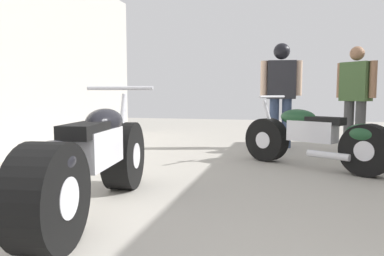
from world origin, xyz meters
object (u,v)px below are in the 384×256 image
Objects in this scene: motorcycle_maroon_cruiser at (93,162)px; motorcycle_black_naked at (315,138)px; mechanic_in_blue at (356,92)px; mechanic_with_helmet at (281,86)px.

motorcycle_maroon_cruiser is 2.74m from motorcycle_black_naked.
motorcycle_maroon_cruiser is 1.28× the size of mechanic_in_blue.
motorcycle_maroon_cruiser is 1.23× the size of motorcycle_black_naked.
mechanic_in_blue reaches higher than motorcycle_black_naked.
motorcycle_maroon_cruiser is 4.06m from mechanic_with_helmet.
mechanic_in_blue is at bearing 65.96° from motorcycle_black_naked.
mechanic_in_blue reaches higher than motorcycle_maroon_cruiser.
mechanic_with_helmet is (-1.11, 0.10, 0.11)m from mechanic_in_blue.
mechanic_with_helmet is (-0.42, 1.64, 0.65)m from motorcycle_black_naked.
mechanic_with_helmet reaches higher than mechanic_in_blue.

